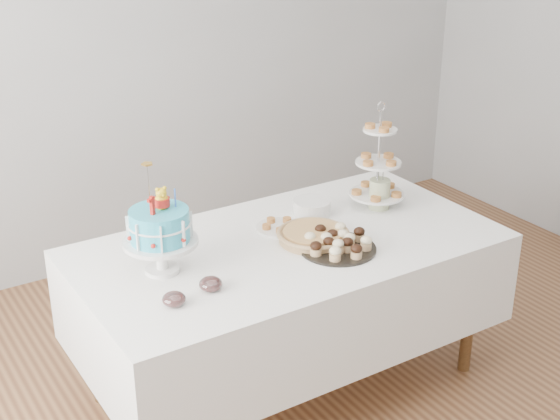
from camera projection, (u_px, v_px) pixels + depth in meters
floor at (323, 417)px, 3.59m from camera, size 5.00×5.00×0.00m
walls at (330, 138)px, 3.05m from camera, size 5.04×4.04×2.70m
table at (288, 287)px, 3.61m from camera, size 1.92×1.02×0.77m
birthday_cake at (161, 243)px, 3.21m from camera, size 0.31×0.31×0.48m
cupcake_tray at (338, 242)px, 3.44m from camera, size 0.34×0.34×0.08m
pie at (313, 235)px, 3.52m from camera, size 0.33×0.33×0.05m
tiered_stand at (378, 163)px, 3.82m from camera, size 0.28×0.28×0.53m
plate_stack at (312, 207)px, 3.79m from camera, size 0.18×0.18×0.07m
pastry_plate at (280, 226)px, 3.65m from camera, size 0.22×0.22×0.03m
jam_bowl_a at (174, 299)px, 3.00m from camera, size 0.09×0.09×0.06m
jam_bowl_b at (211, 284)px, 3.11m from camera, size 0.09×0.09×0.06m
utensil_pitcher at (379, 193)px, 3.85m from camera, size 0.11×0.10×0.23m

